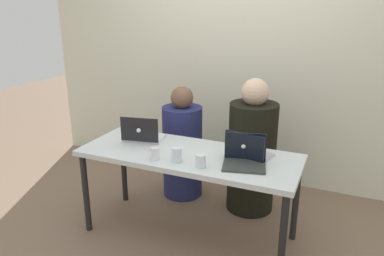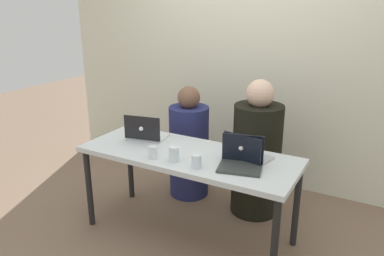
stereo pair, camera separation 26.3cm
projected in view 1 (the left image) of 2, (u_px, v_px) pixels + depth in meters
The scene contains 11 objects.
ground_plane at pixel (189, 234), 3.08m from camera, with size 12.00×12.00×0.00m, color #7B624E.
back_wall at pixel (240, 66), 3.83m from camera, with size 4.50×0.10×2.38m, color silver.
desk at pixel (189, 161), 2.88m from camera, with size 1.68×0.65×0.72m.
person_on_left at pixel (182, 148), 3.60m from camera, with size 0.43×0.43×1.08m.
person_on_right at pixel (252, 153), 3.32m from camera, with size 0.51×0.51×1.21m.
laptop_front_right at pixel (245, 159), 2.63m from camera, with size 0.34×0.29×0.21m.
laptop_back_left at pixel (143, 135), 3.10m from camera, with size 0.35×0.28×0.22m.
laptop_back_right at pixel (248, 152), 2.76m from camera, with size 0.35×0.27×0.21m.
water_glass_center at pixel (177, 155), 2.68m from camera, with size 0.08×0.08×0.11m.
water_glass_left at pixel (155, 154), 2.72m from camera, with size 0.07×0.07×0.09m.
water_glass_right at pixel (201, 162), 2.60m from camera, with size 0.07×0.07×0.09m.
Camera 1 is at (1.08, -2.42, 1.80)m, focal length 35.00 mm.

